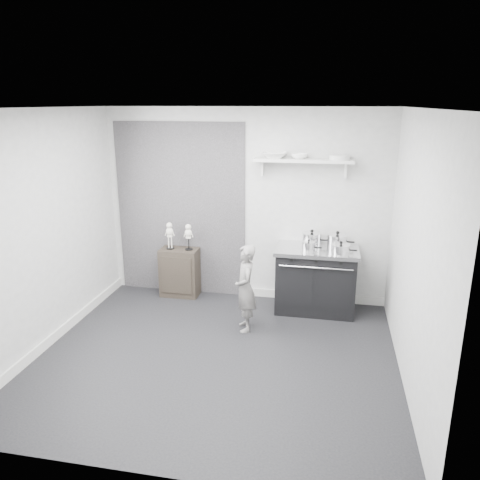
# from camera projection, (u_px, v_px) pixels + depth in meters

# --- Properties ---
(ground) EXTENTS (4.00, 4.00, 0.00)m
(ground) POSITION_uv_depth(u_px,v_px,m) (216.00, 356.00, 5.27)
(ground) COLOR black
(ground) RESTS_ON ground
(room_shell) EXTENTS (4.02, 3.62, 2.71)m
(room_shell) POSITION_uv_depth(u_px,v_px,m) (209.00, 211.00, 4.97)
(room_shell) COLOR #ACABA9
(room_shell) RESTS_ON ground
(wall_shelf) EXTENTS (1.30, 0.26, 0.24)m
(wall_shelf) POSITION_uv_depth(u_px,v_px,m) (303.00, 161.00, 6.13)
(wall_shelf) COLOR silver
(wall_shelf) RESTS_ON room_shell
(stove) EXTENTS (1.10, 0.69, 0.88)m
(stove) POSITION_uv_depth(u_px,v_px,m) (316.00, 279.00, 6.35)
(stove) COLOR black
(stove) RESTS_ON ground
(side_cabinet) EXTENTS (0.55, 0.32, 0.71)m
(side_cabinet) POSITION_uv_depth(u_px,v_px,m) (180.00, 272.00, 6.86)
(side_cabinet) COLOR black
(side_cabinet) RESTS_ON ground
(child) EXTENTS (0.37, 0.46, 1.10)m
(child) POSITION_uv_depth(u_px,v_px,m) (245.00, 288.00, 5.76)
(child) COLOR slate
(child) RESTS_ON ground
(pot_back_left) EXTENTS (0.35, 0.27, 0.22)m
(pot_back_left) POSITION_uv_depth(u_px,v_px,m) (312.00, 239.00, 6.34)
(pot_back_left) COLOR silver
(pot_back_left) RESTS_ON stove
(pot_back_right) EXTENTS (0.36, 0.28, 0.22)m
(pot_back_right) POSITION_uv_depth(u_px,v_px,m) (337.00, 241.00, 6.25)
(pot_back_right) COLOR silver
(pot_back_right) RESTS_ON stove
(pot_front_right) EXTENTS (0.32, 0.24, 0.17)m
(pot_front_right) POSITION_uv_depth(u_px,v_px,m) (341.00, 249.00, 5.98)
(pot_front_right) COLOR silver
(pot_front_right) RESTS_ON stove
(pot_front_center) EXTENTS (0.26, 0.17, 0.16)m
(pot_front_center) POSITION_uv_depth(u_px,v_px,m) (309.00, 247.00, 6.08)
(pot_front_center) COLOR silver
(pot_front_center) RESTS_ON stove
(skeleton_full) EXTENTS (0.13, 0.08, 0.45)m
(skeleton_full) POSITION_uv_depth(u_px,v_px,m) (170.00, 234.00, 6.72)
(skeleton_full) COLOR silver
(skeleton_full) RESTS_ON side_cabinet
(skeleton_torso) EXTENTS (0.12, 0.08, 0.44)m
(skeleton_torso) POSITION_uv_depth(u_px,v_px,m) (188.00, 235.00, 6.67)
(skeleton_torso) COLOR silver
(skeleton_torso) RESTS_ON side_cabinet
(bowl_large) EXTENTS (0.33, 0.33, 0.08)m
(bowl_large) POSITION_uv_depth(u_px,v_px,m) (274.00, 155.00, 6.18)
(bowl_large) COLOR white
(bowl_large) RESTS_ON wall_shelf
(bowl_small) EXTENTS (0.22, 0.22, 0.07)m
(bowl_small) POSITION_uv_depth(u_px,v_px,m) (299.00, 156.00, 6.12)
(bowl_small) COLOR white
(bowl_small) RESTS_ON wall_shelf
(plate_stack) EXTENTS (0.26, 0.26, 0.06)m
(plate_stack) POSITION_uv_depth(u_px,v_px,m) (340.00, 157.00, 6.03)
(plate_stack) COLOR silver
(plate_stack) RESTS_ON wall_shelf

